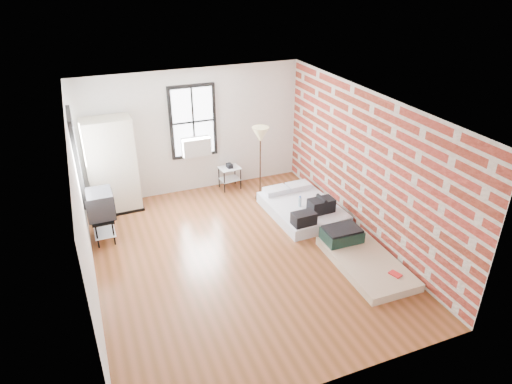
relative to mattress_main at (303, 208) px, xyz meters
name	(u,v)px	position (x,y,z in m)	size (l,w,h in m)	color
ground	(241,257)	(-1.75, -0.96, -0.16)	(6.00, 6.00, 0.00)	brown
room_shell	(245,160)	(-1.51, -0.60, 1.58)	(5.02, 6.02, 2.80)	silver
mattress_main	(303,208)	(0.00, 0.00, 0.00)	(1.38, 1.84, 0.57)	silver
mattress_bare	(360,256)	(0.18, -1.89, -0.03)	(1.03, 1.90, 0.41)	tan
wardrobe	(112,166)	(-3.59, 1.69, 0.86)	(1.04, 0.61, 2.04)	black
side_table	(230,172)	(-1.01, 1.76, 0.26)	(0.50, 0.42, 0.62)	black
floor_lamp	(260,138)	(-0.55, 1.02, 1.29)	(0.36, 0.36, 1.68)	#321F10
tv_stand	(100,206)	(-3.96, 0.60, 0.56)	(0.50, 0.71, 1.00)	black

